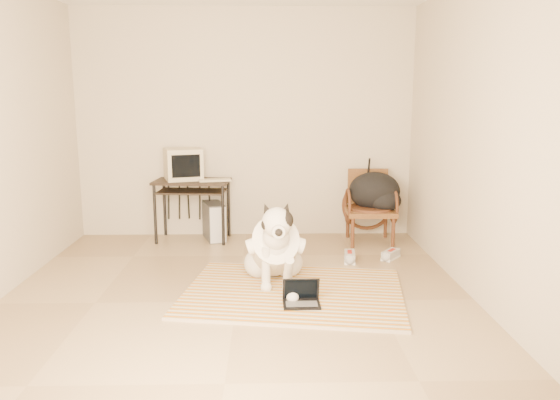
{
  "coord_description": "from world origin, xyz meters",
  "views": [
    {
      "loc": [
        0.26,
        -4.31,
        1.7
      ],
      "look_at": [
        0.38,
        0.49,
        0.77
      ],
      "focal_mm": 35.0,
      "sensor_mm": 36.0,
      "label": 1
    }
  ],
  "objects_px": {
    "computer_desk": "(192,189)",
    "backpack": "(376,192)",
    "pc_tower": "(214,221)",
    "rattan_chair": "(370,206)",
    "dog": "(275,249)",
    "laptop": "(301,298)",
    "crt_monitor": "(183,164)"
  },
  "relations": [
    {
      "from": "crt_monitor",
      "to": "backpack",
      "type": "xyz_separation_m",
      "value": [
        2.24,
        -0.16,
        -0.32
      ]
    },
    {
      "from": "dog",
      "to": "computer_desk",
      "type": "distance_m",
      "value": 1.83
    },
    {
      "from": "dog",
      "to": "computer_desk",
      "type": "bearing_deg",
      "value": 121.49
    },
    {
      "from": "laptop",
      "to": "dog",
      "type": "bearing_deg",
      "value": 110.63
    },
    {
      "from": "laptop",
      "to": "backpack",
      "type": "height_order",
      "value": "backpack"
    },
    {
      "from": "computer_desk",
      "to": "pc_tower",
      "type": "xyz_separation_m",
      "value": [
        0.24,
        0.05,
        -0.4
      ]
    },
    {
      "from": "dog",
      "to": "pc_tower",
      "type": "relative_size",
      "value": 2.25
    },
    {
      "from": "computer_desk",
      "to": "backpack",
      "type": "distance_m",
      "value": 2.14
    },
    {
      "from": "dog",
      "to": "rattan_chair",
      "type": "height_order",
      "value": "rattan_chair"
    },
    {
      "from": "backpack",
      "to": "dog",
      "type": "bearing_deg",
      "value": -129.73
    },
    {
      "from": "laptop",
      "to": "computer_desk",
      "type": "height_order",
      "value": "computer_desk"
    },
    {
      "from": "laptop",
      "to": "computer_desk",
      "type": "distance_m",
      "value": 2.45
    },
    {
      "from": "computer_desk",
      "to": "backpack",
      "type": "bearing_deg",
      "value": -2.56
    },
    {
      "from": "pc_tower",
      "to": "rattan_chair",
      "type": "bearing_deg",
      "value": -4.54
    },
    {
      "from": "pc_tower",
      "to": "backpack",
      "type": "height_order",
      "value": "backpack"
    },
    {
      "from": "dog",
      "to": "pc_tower",
      "type": "height_order",
      "value": "dog"
    },
    {
      "from": "dog",
      "to": "rattan_chair",
      "type": "relative_size",
      "value": 1.36
    },
    {
      "from": "computer_desk",
      "to": "backpack",
      "type": "relative_size",
      "value": 1.52
    },
    {
      "from": "crt_monitor",
      "to": "pc_tower",
      "type": "relative_size",
      "value": 1.0
    },
    {
      "from": "backpack",
      "to": "computer_desk",
      "type": "bearing_deg",
      "value": 177.44
    },
    {
      "from": "computer_desk",
      "to": "backpack",
      "type": "xyz_separation_m",
      "value": [
        2.14,
        -0.1,
        -0.03
      ]
    },
    {
      "from": "computer_desk",
      "to": "pc_tower",
      "type": "distance_m",
      "value": 0.47
    },
    {
      "from": "dog",
      "to": "rattan_chair",
      "type": "xyz_separation_m",
      "value": [
        1.13,
        1.45,
        0.09
      ]
    },
    {
      "from": "dog",
      "to": "laptop",
      "type": "height_order",
      "value": "dog"
    },
    {
      "from": "rattan_chair",
      "to": "dog",
      "type": "bearing_deg",
      "value": -127.95
    },
    {
      "from": "laptop",
      "to": "crt_monitor",
      "type": "height_order",
      "value": "crt_monitor"
    },
    {
      "from": "dog",
      "to": "pc_tower",
      "type": "xyz_separation_m",
      "value": [
        -0.7,
        1.59,
        -0.11
      ]
    },
    {
      "from": "pc_tower",
      "to": "rattan_chair",
      "type": "xyz_separation_m",
      "value": [
        1.83,
        -0.14,
        0.2
      ]
    },
    {
      "from": "dog",
      "to": "rattan_chair",
      "type": "bearing_deg",
      "value": 52.05
    },
    {
      "from": "laptop",
      "to": "rattan_chair",
      "type": "height_order",
      "value": "rattan_chair"
    },
    {
      "from": "laptop",
      "to": "crt_monitor",
      "type": "bearing_deg",
      "value": 120.11
    },
    {
      "from": "computer_desk",
      "to": "dog",
      "type": "bearing_deg",
      "value": -58.51
    }
  ]
}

